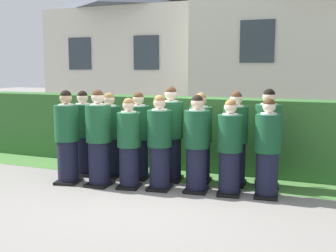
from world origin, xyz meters
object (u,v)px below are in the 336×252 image
(student_front_row_4, at_px, (197,146))
(student_rear_row_5, at_px, (235,141))
(student_rear_row_6, at_px, (268,140))
(student_rear_row_0, at_px, (84,135))
(student_front_row_2, at_px, (129,145))
(student_rear_row_2, at_px, (139,138))
(student_front_row_3, at_px, (160,145))
(student_front_row_6, at_px, (268,151))
(student_front_row_1, at_px, (99,140))
(student_front_row_0, at_px, (67,139))
(student_front_row_5, at_px, (230,150))
(student_rear_row_3, at_px, (171,136))
(student_rear_row_4, at_px, (200,140))
(student_rear_row_1, at_px, (110,137))

(student_front_row_4, relative_size, student_rear_row_5, 0.98)
(student_rear_row_6, bearing_deg, student_rear_row_0, -171.70)
(student_front_row_2, xyz_separation_m, student_rear_row_2, (-0.11, 0.60, 0.03))
(student_rear_row_0, bearing_deg, student_rear_row_5, 7.77)
(student_rear_row_0, bearing_deg, student_rear_row_2, 7.67)
(student_front_row_3, relative_size, student_rear_row_5, 0.97)
(student_front_row_3, height_order, student_rear_row_2, student_rear_row_2)
(student_front_row_2, distance_m, student_rear_row_5, 1.85)
(student_front_row_3, relative_size, student_front_row_6, 1.01)
(student_front_row_1, height_order, student_rear_row_5, student_front_row_1)
(student_front_row_0, relative_size, student_front_row_1, 0.99)
(student_front_row_0, distance_m, student_rear_row_2, 1.29)
(student_front_row_3, distance_m, student_front_row_6, 1.77)
(student_front_row_0, distance_m, student_front_row_1, 0.62)
(student_front_row_4, relative_size, student_front_row_5, 1.04)
(student_front_row_2, distance_m, student_rear_row_3, 0.86)
(student_front_row_5, relative_size, student_front_row_6, 0.98)
(student_rear_row_5, bearing_deg, student_rear_row_0, -172.23)
(student_rear_row_4, bearing_deg, student_front_row_1, -151.29)
(student_rear_row_2, xyz_separation_m, student_rear_row_3, (0.60, 0.10, 0.05))
(student_front_row_6, relative_size, student_rear_row_5, 0.96)
(student_front_row_5, bearing_deg, student_front_row_4, -176.29)
(student_rear_row_4, bearing_deg, student_front_row_4, -77.93)
(student_front_row_2, relative_size, student_rear_row_3, 0.90)
(student_front_row_2, xyz_separation_m, student_front_row_5, (1.69, 0.25, 0.00))
(student_front_row_3, relative_size, student_rear_row_1, 1.00)
(student_front_row_6, height_order, student_rear_row_6, student_rear_row_6)
(student_rear_row_2, distance_m, student_rear_row_4, 1.15)
(student_front_row_2, relative_size, student_front_row_3, 0.97)
(student_front_row_0, bearing_deg, student_rear_row_6, 18.19)
(student_rear_row_1, height_order, student_rear_row_4, student_rear_row_4)
(student_front_row_0, distance_m, student_rear_row_0, 0.61)
(student_front_row_5, bearing_deg, student_rear_row_4, 141.71)
(student_front_row_2, distance_m, student_rear_row_6, 2.39)
(student_rear_row_4, height_order, student_rear_row_6, student_rear_row_6)
(student_front_row_4, relative_size, student_rear_row_3, 0.94)
(student_front_row_3, bearing_deg, student_front_row_0, -171.44)
(student_rear_row_3, height_order, student_rear_row_5, student_rear_row_3)
(student_front_row_4, distance_m, student_rear_row_0, 2.37)
(student_front_row_5, relative_size, student_rear_row_6, 0.91)
(student_rear_row_0, xyz_separation_m, student_rear_row_5, (2.86, 0.39, 0.01))
(student_rear_row_3, height_order, student_rear_row_6, student_rear_row_3)
(student_front_row_3, distance_m, student_rear_row_1, 1.26)
(student_rear_row_0, height_order, student_rear_row_1, student_rear_row_0)
(student_front_row_1, bearing_deg, student_front_row_2, 8.94)
(student_front_row_6, bearing_deg, student_front_row_0, -171.86)
(student_front_row_1, distance_m, student_rear_row_1, 0.61)
(student_front_row_1, relative_size, student_front_row_2, 1.09)
(student_front_row_2, distance_m, student_front_row_4, 1.17)
(student_rear_row_1, bearing_deg, student_front_row_3, -18.68)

